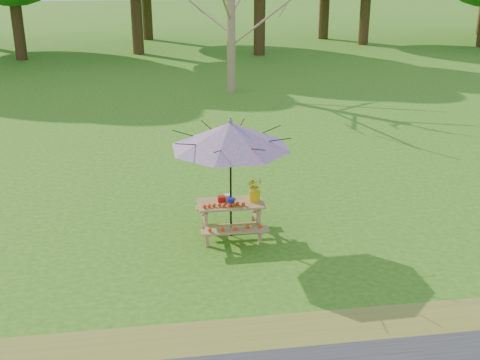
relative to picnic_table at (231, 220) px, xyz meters
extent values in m
plane|color=#306B14|center=(-1.35, -0.50, -0.33)|extent=(120.00, 120.00, 0.00)
cube|color=olive|center=(-1.35, -3.30, -0.32)|extent=(120.00, 1.20, 0.01)
cylinder|color=#8F744E|center=(1.65, 12.15, 1.85)|extent=(0.34, 0.34, 4.36)
cube|color=#946142|center=(0.00, 0.00, 0.32)|extent=(1.20, 0.62, 0.04)
cube|color=#946142|center=(0.00, -0.55, 0.03)|extent=(1.20, 0.22, 0.04)
cube|color=#946142|center=(0.00, 0.55, 0.03)|extent=(1.20, 0.22, 0.04)
cylinder|color=black|center=(0.00, 0.00, 0.80)|extent=(0.04, 0.04, 2.25)
cone|color=#1C70A2|center=(0.00, 0.00, 1.62)|extent=(2.82, 2.82, 0.46)
sphere|color=#1C70A2|center=(0.00, 0.00, 1.88)|extent=(0.08, 0.08, 0.08)
cube|color=#AE100D|center=(-0.16, 0.07, 0.39)|extent=(0.14, 0.12, 0.10)
cylinder|color=#121D95|center=(-0.01, -0.11, 0.41)|extent=(0.13, 0.13, 0.13)
cube|color=silver|center=(-0.03, 0.22, 0.38)|extent=(0.13, 0.13, 0.07)
cylinder|color=#DFB00B|center=(0.44, 0.02, 0.45)|extent=(0.21, 0.21, 0.21)
imported|color=yellow|center=(0.44, 0.02, 0.65)|extent=(0.32, 0.29, 0.31)
camera|label=1|loc=(-1.32, -10.02, 4.63)|focal=45.00mm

